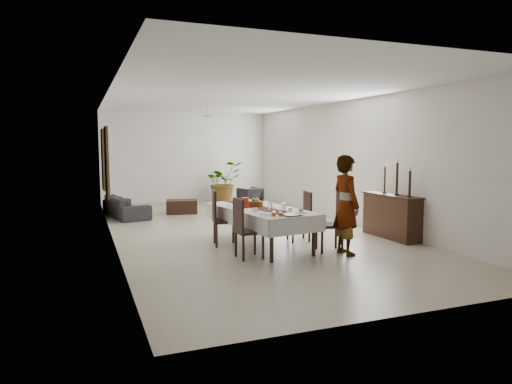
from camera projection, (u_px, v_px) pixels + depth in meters
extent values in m
cube|color=#B3A98E|center=(241.00, 229.00, 11.09)|extent=(6.00, 12.00, 0.00)
cube|color=silver|center=(241.00, 96.00, 10.76)|extent=(6.00, 12.00, 0.02)
cube|color=white|center=(187.00, 157.00, 16.49)|extent=(6.00, 0.02, 3.20)
cube|color=white|center=(409.00, 184.00, 5.36)|extent=(6.00, 0.02, 3.20)
cube|color=white|center=(110.00, 166.00, 9.85)|extent=(0.02, 12.00, 3.20)
cube|color=white|center=(349.00, 162.00, 12.00)|extent=(0.02, 12.00, 3.20)
cube|color=black|center=(260.00, 210.00, 9.17)|extent=(1.40, 2.62, 0.05)
cylinder|color=black|center=(272.00, 242.00, 7.96)|extent=(0.08, 0.08, 0.73)
cylinder|color=black|center=(314.00, 237.00, 8.41)|extent=(0.08, 0.08, 0.73)
cylinder|color=black|center=(215.00, 222.00, 10.01)|extent=(0.08, 0.08, 0.73)
cylinder|color=black|center=(251.00, 219.00, 10.46)|extent=(0.08, 0.08, 0.73)
cube|color=silver|center=(260.00, 208.00, 9.17)|extent=(1.62, 2.84, 0.01)
cube|color=silver|center=(233.00, 218.00, 8.88)|extent=(0.42, 2.65, 0.31)
cube|color=silver|center=(285.00, 213.00, 9.48)|extent=(0.42, 2.65, 0.31)
cube|color=silver|center=(298.00, 226.00, 8.03)|extent=(1.21, 0.20, 0.31)
cube|color=white|center=(230.00, 208.00, 10.33)|extent=(1.21, 0.20, 0.31)
cube|color=maroon|center=(260.00, 208.00, 9.16)|extent=(0.75, 2.62, 0.00)
cylinder|color=maroon|center=(245.00, 203.00, 9.16)|extent=(0.18, 0.18, 0.21)
torus|color=maroon|center=(241.00, 203.00, 9.12)|extent=(0.13, 0.04, 0.12)
cylinder|color=silver|center=(284.00, 207.00, 8.63)|extent=(0.07, 0.07, 0.18)
cylinder|color=white|center=(271.00, 207.00, 8.61)|extent=(0.07, 0.07, 0.18)
cylinder|color=silver|center=(290.00, 209.00, 8.78)|extent=(0.09, 0.09, 0.06)
cylinder|color=white|center=(290.00, 210.00, 8.78)|extent=(0.16, 0.16, 0.01)
cylinder|color=white|center=(256.00, 210.00, 8.69)|extent=(0.09, 0.09, 0.06)
cylinder|color=silver|center=(256.00, 211.00, 8.70)|extent=(0.16, 0.16, 0.01)
cylinder|color=white|center=(301.00, 212.00, 8.53)|extent=(0.25, 0.25, 0.02)
sphere|color=tan|center=(301.00, 211.00, 8.52)|extent=(0.09, 0.09, 0.09)
cylinder|color=white|center=(267.00, 214.00, 8.34)|extent=(0.25, 0.25, 0.02)
cylinder|color=white|center=(232.00, 205.00, 9.49)|extent=(0.25, 0.25, 0.02)
cylinder|color=#46464C|center=(290.00, 215.00, 8.22)|extent=(0.37, 0.37, 0.02)
cylinder|color=brown|center=(281.00, 214.00, 8.08)|extent=(0.07, 0.07, 0.08)
cylinder|color=#8C5C14|center=(274.00, 214.00, 8.08)|extent=(0.07, 0.07, 0.08)
cylinder|color=#996516|center=(273.00, 213.00, 8.20)|extent=(0.07, 0.07, 0.08)
cylinder|color=brown|center=(256.00, 204.00, 9.41)|extent=(0.31, 0.31, 0.10)
sphere|color=#AA1125|center=(257.00, 200.00, 9.43)|extent=(0.09, 0.09, 0.09)
sphere|color=#598628|center=(253.00, 200.00, 9.41)|extent=(0.08, 0.08, 0.08)
sphere|color=gold|center=(257.00, 200.00, 9.36)|extent=(0.09, 0.09, 0.09)
cube|color=black|center=(329.00, 225.00, 8.80)|extent=(0.58, 0.58, 0.06)
cylinder|color=black|center=(342.00, 241.00, 8.66)|extent=(0.06, 0.06, 0.48)
cylinder|color=black|center=(336.00, 237.00, 9.05)|extent=(0.06, 0.06, 0.48)
cylinder|color=black|center=(322.00, 241.00, 8.60)|extent=(0.06, 0.06, 0.48)
cylinder|color=black|center=(316.00, 237.00, 8.99)|extent=(0.06, 0.06, 0.48)
cube|color=black|center=(341.00, 208.00, 8.79)|extent=(0.15, 0.48, 0.62)
cube|color=black|center=(298.00, 219.00, 9.76)|extent=(0.50, 0.50, 0.05)
cylinder|color=black|center=(309.00, 232.00, 9.65)|extent=(0.05, 0.05, 0.44)
cylinder|color=black|center=(303.00, 229.00, 10.00)|extent=(0.05, 0.05, 0.44)
cylinder|color=black|center=(293.00, 233.00, 9.56)|extent=(0.05, 0.05, 0.44)
cylinder|color=black|center=(288.00, 229.00, 9.92)|extent=(0.05, 0.05, 0.44)
cube|color=black|center=(308.00, 205.00, 9.77)|extent=(0.10, 0.45, 0.57)
cube|color=black|center=(249.00, 232.00, 8.27)|extent=(0.48, 0.48, 0.05)
cylinder|color=black|center=(236.00, 244.00, 8.40)|extent=(0.05, 0.05, 0.46)
cylinder|color=black|center=(243.00, 249.00, 8.05)|extent=(0.05, 0.05, 0.46)
cylinder|color=black|center=(255.00, 243.00, 8.55)|extent=(0.05, 0.05, 0.46)
cylinder|color=black|center=(263.00, 247.00, 8.20)|extent=(0.05, 0.05, 0.46)
cube|color=black|center=(238.00, 215.00, 8.16)|extent=(0.06, 0.47, 0.59)
cube|color=black|center=(225.00, 221.00, 9.32)|extent=(0.56, 0.56, 0.05)
cylinder|color=black|center=(215.00, 232.00, 9.50)|extent=(0.06, 0.06, 0.48)
cylinder|color=black|center=(217.00, 236.00, 9.12)|extent=(0.06, 0.06, 0.48)
cylinder|color=black|center=(233.00, 232.00, 9.58)|extent=(0.06, 0.06, 0.48)
cylinder|color=black|center=(236.00, 235.00, 9.19)|extent=(0.06, 0.06, 0.48)
cube|color=black|center=(214.00, 205.00, 9.24)|extent=(0.13, 0.48, 0.61)
imported|color=gray|center=(346.00, 205.00, 8.51)|extent=(0.47, 0.70, 1.87)
cube|color=black|center=(391.00, 217.00, 10.08)|extent=(0.41, 1.56, 0.93)
cube|color=black|center=(392.00, 195.00, 10.03)|extent=(0.46, 1.62, 0.03)
cylinder|color=black|center=(409.00, 197.00, 9.50)|extent=(0.10, 0.10, 0.03)
cylinder|color=black|center=(410.00, 183.00, 9.47)|extent=(0.05, 0.05, 0.52)
cylinder|color=silver|center=(410.00, 169.00, 9.44)|extent=(0.04, 0.04, 0.08)
cylinder|color=black|center=(396.00, 194.00, 9.89)|extent=(0.10, 0.10, 0.03)
cylinder|color=black|center=(397.00, 178.00, 9.85)|extent=(0.05, 0.05, 0.67)
cylinder|color=silver|center=(398.00, 161.00, 9.81)|extent=(0.04, 0.04, 0.08)
cylinder|color=black|center=(385.00, 193.00, 10.27)|extent=(0.10, 0.10, 0.03)
cylinder|color=black|center=(385.00, 179.00, 10.24)|extent=(0.05, 0.05, 0.57)
cylinder|color=beige|center=(385.00, 165.00, 10.21)|extent=(0.04, 0.04, 0.08)
imported|color=#28262B|center=(126.00, 206.00, 12.98)|extent=(1.21, 2.17, 0.60)
imported|color=#27252A|center=(250.00, 197.00, 15.32)|extent=(0.85, 0.86, 0.63)
cube|color=black|center=(182.00, 207.00, 13.67)|extent=(1.01, 0.77, 0.40)
imported|color=#284E1F|center=(223.00, 182.00, 16.34)|extent=(1.59, 1.47, 1.46)
cube|color=black|center=(107.00, 162.00, 11.91)|extent=(0.06, 1.05, 1.85)
cube|color=silver|center=(108.00, 162.00, 11.92)|extent=(0.01, 0.90, 1.70)
cube|color=black|center=(103.00, 160.00, 13.86)|extent=(0.06, 1.05, 1.85)
cube|color=silver|center=(104.00, 160.00, 13.87)|extent=(0.01, 0.90, 1.70)
cylinder|color=silver|center=(208.00, 109.00, 13.55)|extent=(0.04, 0.04, 0.20)
cylinder|color=silver|center=(208.00, 116.00, 13.57)|extent=(0.16, 0.16, 0.08)
cube|color=white|center=(205.00, 117.00, 13.90)|extent=(0.10, 0.55, 0.01)
cube|color=silver|center=(211.00, 115.00, 13.25)|extent=(0.10, 0.55, 0.01)
cube|color=white|center=(219.00, 116.00, 13.70)|extent=(0.55, 0.10, 0.01)
cube|color=white|center=(196.00, 116.00, 13.45)|extent=(0.55, 0.10, 0.01)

